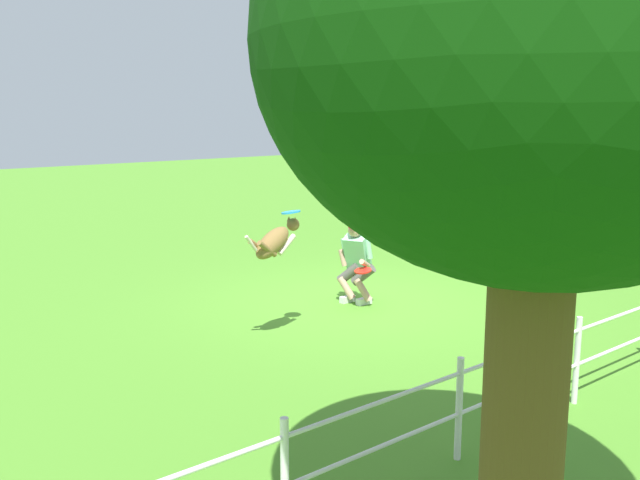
{
  "coord_description": "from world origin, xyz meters",
  "views": [
    {
      "loc": [
        7.31,
        7.84,
        2.99
      ],
      "look_at": [
        1.06,
        0.25,
        1.16
      ],
      "focal_mm": 39.58,
      "sensor_mm": 36.0,
      "label": 1
    }
  ],
  "objects_px": {
    "dog": "(275,241)",
    "frisbee_flying": "(291,212)",
    "person": "(356,260)",
    "tree_far_left": "(544,51)",
    "frisbee_held": "(363,271)"
  },
  "relations": [
    {
      "from": "person",
      "to": "tree_far_left",
      "type": "height_order",
      "value": "tree_far_left"
    },
    {
      "from": "person",
      "to": "frisbee_held",
      "type": "height_order",
      "value": "person"
    },
    {
      "from": "tree_far_left",
      "to": "dog",
      "type": "bearing_deg",
      "value": -111.06
    },
    {
      "from": "dog",
      "to": "tree_far_left",
      "type": "distance_m",
      "value": 5.82
    },
    {
      "from": "person",
      "to": "tree_far_left",
      "type": "relative_size",
      "value": 0.28
    },
    {
      "from": "frisbee_flying",
      "to": "frisbee_held",
      "type": "distance_m",
      "value": 1.88
    },
    {
      "from": "frisbee_held",
      "to": "tree_far_left",
      "type": "xyz_separation_m",
      "value": [
        3.79,
        5.39,
        2.67
      ]
    },
    {
      "from": "frisbee_flying",
      "to": "tree_far_left",
      "type": "height_order",
      "value": "tree_far_left"
    },
    {
      "from": "dog",
      "to": "frisbee_flying",
      "type": "distance_m",
      "value": 0.45
    },
    {
      "from": "person",
      "to": "tree_far_left",
      "type": "bearing_deg",
      "value": 30.74
    },
    {
      "from": "person",
      "to": "frisbee_held",
      "type": "relative_size",
      "value": 4.93
    },
    {
      "from": "person",
      "to": "frisbee_held",
      "type": "distance_m",
      "value": 0.4
    },
    {
      "from": "dog",
      "to": "frisbee_held",
      "type": "relative_size",
      "value": 3.88
    },
    {
      "from": "frisbee_flying",
      "to": "frisbee_held",
      "type": "bearing_deg",
      "value": -170.76
    },
    {
      "from": "dog",
      "to": "tree_far_left",
      "type": "relative_size",
      "value": 0.22
    }
  ]
}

